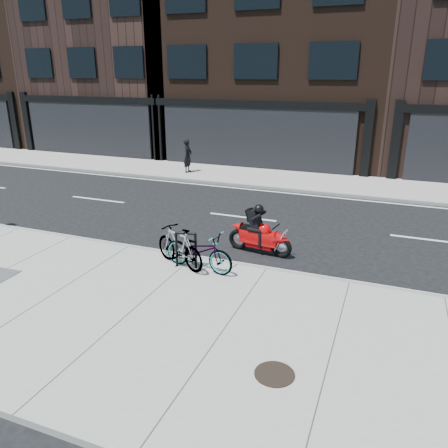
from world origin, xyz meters
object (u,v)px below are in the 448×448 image
at_px(bike_rack, 186,247).
at_px(motorcycle, 262,234).
at_px(bicycle_front, 199,250).
at_px(pedestrian, 188,156).
at_px(manhole_cover, 274,374).
at_px(bicycle_rear, 179,247).

relative_size(bike_rack, motorcycle, 0.49).
xyz_separation_m(bike_rack, bicycle_front, (0.35, 0.00, -0.05)).
height_order(bicycle_front, pedestrian, pedestrian).
bearing_deg(pedestrian, bike_rack, -157.97).
height_order(bike_rack, manhole_cover, bike_rack).
xyz_separation_m(bike_rack, motorcycle, (1.42, 1.79, -0.11)).
distance_m(bicycle_front, pedestrian, 11.10).
distance_m(motorcycle, manhole_cover, 5.28).
distance_m(bicycle_front, motorcycle, 2.09).
relative_size(bike_rack, manhole_cover, 1.40).
bearing_deg(manhole_cover, motorcycle, 108.86).
xyz_separation_m(bicycle_front, motorcycle, (1.08, 1.79, -0.06)).
xyz_separation_m(bike_rack, manhole_cover, (3.13, -3.19, -0.54)).
height_order(bicycle_front, manhole_cover, bicycle_front).
distance_m(bicycle_front, bicycle_rear, 0.53).
bearing_deg(bike_rack, motorcycle, 51.56).
bearing_deg(manhole_cover, bicycle_front, 131.11).
bearing_deg(motorcycle, pedestrian, 134.30).
bearing_deg(bicycle_front, bike_rack, 98.57).
relative_size(bicycle_rear, manhole_cover, 2.61).
bearing_deg(bicycle_rear, manhole_cover, 70.55).
xyz_separation_m(pedestrian, manhole_cover, (7.86, -13.06, -0.79)).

